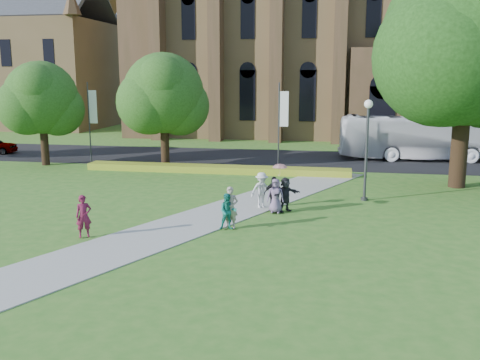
% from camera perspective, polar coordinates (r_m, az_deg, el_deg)
% --- Properties ---
extents(ground, '(160.00, 160.00, 0.00)m').
position_cam_1_polar(ground, '(23.27, -4.98, -5.01)').
color(ground, '#337021').
rests_on(ground, ground).
extents(road, '(160.00, 10.00, 0.02)m').
position_cam_1_polar(road, '(42.47, 2.11, 2.35)').
color(road, black).
rests_on(road, ground).
extents(footpath, '(15.58, 28.54, 0.04)m').
position_cam_1_polar(footpath, '(24.19, -4.36, -4.33)').
color(footpath, '#B2B2A8').
rests_on(footpath, ground).
extents(flower_hedge, '(18.00, 1.40, 0.45)m').
position_cam_1_polar(flower_hedge, '(36.19, -2.57, 1.17)').
color(flower_hedge, gold).
rests_on(flower_hedge, ground).
extents(cathedral, '(52.60, 18.25, 28.00)m').
position_cam_1_polar(cathedral, '(61.77, 14.63, 16.79)').
color(cathedral, brown).
rests_on(cathedral, ground).
extents(building_west, '(22.00, 14.00, 18.30)m').
position_cam_1_polar(building_west, '(75.13, -22.39, 12.35)').
color(building_west, brown).
rests_on(building_west, ground).
extents(streetlamp, '(0.44, 0.44, 5.24)m').
position_cam_1_polar(streetlamp, '(28.27, 13.39, 4.40)').
color(streetlamp, '#38383D').
rests_on(streetlamp, ground).
extents(large_tree, '(9.60, 9.60, 13.20)m').
position_cam_1_polar(large_tree, '(33.36, 23.13, 13.52)').
color(large_tree, '#332114').
rests_on(large_tree, ground).
extents(street_tree_0, '(5.20, 5.20, 7.50)m').
position_cam_1_polar(street_tree_0, '(41.30, -20.43, 8.21)').
color(street_tree_0, '#332114').
rests_on(street_tree_0, ground).
extents(street_tree_1, '(5.60, 5.60, 8.05)m').
position_cam_1_polar(street_tree_1, '(38.01, -8.15, 9.12)').
color(street_tree_1, '#332114').
rests_on(street_tree_1, ground).
extents(banner_pole_0, '(0.70, 0.10, 6.00)m').
position_cam_1_polar(banner_pole_0, '(37.08, 4.33, 6.32)').
color(banner_pole_0, '#38383D').
rests_on(banner_pole_0, ground).
extents(banner_pole_1, '(0.70, 0.10, 6.00)m').
position_cam_1_polar(banner_pole_1, '(40.97, -15.66, 6.39)').
color(banner_pole_1, '#38383D').
rests_on(banner_pole_1, ground).
extents(tour_coach, '(12.83, 3.74, 3.53)m').
position_cam_1_polar(tour_coach, '(43.71, 18.86, 4.36)').
color(tour_coach, silver).
rests_on(tour_coach, road).
extents(pedestrian_0, '(0.75, 0.68, 1.72)m').
position_cam_1_polar(pedestrian_0, '(22.34, -16.34, -3.72)').
color(pedestrian_0, maroon).
rests_on(pedestrian_0, footpath).
extents(pedestrian_1, '(0.87, 0.75, 1.55)m').
position_cam_1_polar(pedestrian_1, '(22.48, -1.29, -3.39)').
color(pedestrian_1, '#177465').
rests_on(pedestrian_1, footpath).
extents(pedestrian_2, '(1.31, 1.13, 1.76)m').
position_cam_1_polar(pedestrian_2, '(26.23, 2.32, -1.07)').
color(pedestrian_2, silver).
rests_on(pedestrian_2, footpath).
extents(pedestrian_3, '(1.07, 0.83, 1.69)m').
position_cam_1_polar(pedestrian_3, '(25.57, 3.58, -1.48)').
color(pedestrian_3, black).
rests_on(pedestrian_3, footpath).
extents(pedestrian_4, '(0.80, 0.53, 1.63)m').
position_cam_1_polar(pedestrian_4, '(25.32, 3.81, -1.68)').
color(pedestrian_4, slate).
rests_on(pedestrian_4, footpath).
extents(pedestrian_5, '(1.43, 1.42, 1.65)m').
position_cam_1_polar(pedestrian_5, '(25.57, 4.86, -1.54)').
color(pedestrian_5, black).
rests_on(pedestrian_5, footpath).
extents(pedestrian_6, '(0.67, 0.46, 1.79)m').
position_cam_1_polar(pedestrian_6, '(22.68, -1.03, -2.95)').
color(pedestrian_6, '#A09285').
rests_on(pedestrian_6, footpath).
extents(parasol, '(0.87, 0.87, 0.61)m').
position_cam_1_polar(parasol, '(25.18, 4.28, 0.84)').
color(parasol, pink).
rests_on(parasol, pedestrian_4).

